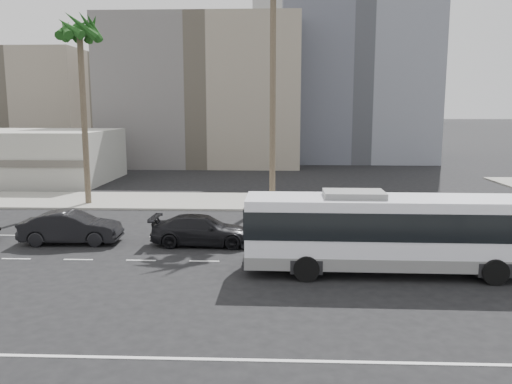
# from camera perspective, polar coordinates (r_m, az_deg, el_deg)

# --- Properties ---
(ground) EXTENTS (700.00, 700.00, 0.00)m
(ground) POSITION_cam_1_polar(r_m,az_deg,el_deg) (24.31, 8.53, -7.78)
(ground) COLOR black
(ground) RESTS_ON ground
(sidewalk_north) EXTENTS (120.00, 7.00, 0.15)m
(sidewalk_north) POSITION_cam_1_polar(r_m,az_deg,el_deg) (39.33, 6.14, -1.08)
(sidewalk_north) COLOR gray
(sidewalk_north) RESTS_ON ground
(midrise_beige_west) EXTENTS (24.00, 18.00, 18.00)m
(midrise_beige_west) POSITION_cam_1_polar(r_m,az_deg,el_deg) (68.78, -5.58, 10.78)
(midrise_beige_west) COLOR slate
(midrise_beige_west) RESTS_ON ground
(midrise_gray_center) EXTENTS (20.00, 20.00, 26.00)m
(midrise_gray_center) POSITION_cam_1_polar(r_m,az_deg,el_deg) (76.09, 10.67, 13.53)
(midrise_gray_center) COLOR slate
(midrise_gray_center) RESTS_ON ground
(midrise_beige_far) EXTENTS (18.00, 16.00, 15.00)m
(midrise_beige_far) POSITION_cam_1_polar(r_m,az_deg,el_deg) (81.22, -23.76, 8.75)
(midrise_beige_far) COLOR slate
(midrise_beige_far) RESTS_ON ground
(civic_tower) EXTENTS (42.00, 42.00, 129.00)m
(civic_tower) POSITION_cam_1_polar(r_m,az_deg,el_deg) (274.95, 2.56, 15.83)
(civic_tower) COLOR #B6B3AD
(civic_tower) RESTS_ON ground
(highrise_right) EXTENTS (26.00, 26.00, 70.00)m
(highrise_right) POSITION_cam_1_polar(r_m,az_deg,el_deg) (259.07, 13.40, 15.15)
(highrise_right) COLOR slate
(highrise_right) RESTS_ON ground
(highrise_far) EXTENTS (22.00, 22.00, 60.00)m
(highrise_far) POSITION_cam_1_polar(r_m,az_deg,el_deg) (293.18, 17.15, 13.30)
(highrise_far) COLOR slate
(highrise_far) RESTS_ON ground
(city_bus) EXTENTS (12.53, 3.07, 3.59)m
(city_bus) POSITION_cam_1_polar(r_m,az_deg,el_deg) (22.94, 14.69, -4.14)
(city_bus) COLOR white
(city_bus) RESTS_ON ground
(car_a) EXTENTS (2.31, 5.42, 1.56)m
(car_a) POSITION_cam_1_polar(r_m,az_deg,el_deg) (27.15, -5.97, -4.22)
(car_a) COLOR black
(car_a) RESTS_ON ground
(car_b) EXTENTS (2.04, 5.25, 1.71)m
(car_b) POSITION_cam_1_polar(r_m,az_deg,el_deg) (28.98, -19.81, -3.72)
(car_b) COLOR black
(car_b) RESTS_ON ground
(palm_mid) EXTENTS (4.40, 4.40, 13.62)m
(palm_mid) POSITION_cam_1_polar(r_m,az_deg,el_deg) (39.96, -18.97, 16.20)
(palm_mid) COLOR brown
(palm_mid) RESTS_ON ground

